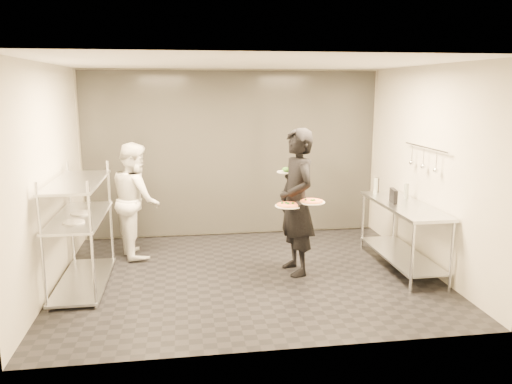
{
  "coord_description": "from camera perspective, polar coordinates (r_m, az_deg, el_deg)",
  "views": [
    {
      "loc": [
        -0.84,
        -6.34,
        2.49
      ],
      "look_at": [
        0.14,
        0.24,
        1.1
      ],
      "focal_mm": 35.0,
      "sensor_mm": 36.0,
      "label": 1
    }
  ],
  "objects": [
    {
      "name": "utensil_rail",
      "position": [
        7.2,
        18.67,
        3.64
      ],
      "size": [
        0.07,
        1.2,
        0.31
      ],
      "color": "silver",
      "rests_on": "room_shell"
    },
    {
      "name": "pizza_plate_near",
      "position": [
        6.46,
        3.76,
        -1.5
      ],
      "size": [
        0.36,
        0.36,
        0.05
      ],
      "color": "silver",
      "rests_on": "waiter"
    },
    {
      "name": "waiter",
      "position": [
        6.72,
        4.66,
        -1.16
      ],
      "size": [
        0.6,
        0.8,
        1.98
      ],
      "primitive_type": "imported",
      "rotation": [
        0.0,
        0.0,
        -1.38
      ],
      "color": "black",
      "rests_on": "ground"
    },
    {
      "name": "bottle_clear",
      "position": [
        7.52,
        16.8,
        0.09
      ],
      "size": [
        0.07,
        0.07,
        0.22
      ],
      "primitive_type": "cylinder",
      "color": "gray",
      "rests_on": "prep_counter"
    },
    {
      "name": "pizza_plate_far",
      "position": [
        6.53,
        6.39,
        -1.08
      ],
      "size": [
        0.34,
        0.34,
        0.05
      ],
      "color": "silver",
      "rests_on": "waiter"
    },
    {
      "name": "pos_monitor",
      "position": [
        7.22,
        15.43,
        -0.42
      ],
      "size": [
        0.1,
        0.27,
        0.19
      ],
      "primitive_type": "cube",
      "rotation": [
        0.0,
        0.0,
        -0.17
      ],
      "color": "black",
      "rests_on": "prep_counter"
    },
    {
      "name": "bottle_green",
      "position": [
        7.74,
        13.52,
        0.66
      ],
      "size": [
        0.07,
        0.07,
        0.24
      ],
      "primitive_type": "cylinder",
      "color": "gray",
      "rests_on": "prep_counter"
    },
    {
      "name": "bottle_dark",
      "position": [
        7.86,
        13.64,
        0.77
      ],
      "size": [
        0.07,
        0.07,
        0.22
      ],
      "primitive_type": "cylinder",
      "color": "black",
      "rests_on": "prep_counter"
    },
    {
      "name": "salad_plate",
      "position": [
        6.87,
        3.5,
        2.47
      ],
      "size": [
        0.27,
        0.27,
        0.07
      ],
      "color": "silver",
      "rests_on": "waiter"
    },
    {
      "name": "pass_rack",
      "position": [
        6.7,
        -19.46,
        -3.79
      ],
      "size": [
        0.6,
        1.6,
        1.5
      ],
      "color": "silver",
      "rests_on": "ground"
    },
    {
      "name": "room_shell",
      "position": [
        7.65,
        -2.06,
        3.59
      ],
      "size": [
        5.0,
        4.0,
        2.8
      ],
      "color": "black",
      "rests_on": "ground"
    },
    {
      "name": "chef",
      "position": [
        7.65,
        -13.57,
        -0.85
      ],
      "size": [
        0.85,
        0.98,
        1.72
      ],
      "primitive_type": "imported",
      "rotation": [
        0.0,
        0.0,
        1.85
      ],
      "color": "white",
      "rests_on": "ground"
    },
    {
      "name": "prep_counter",
      "position": [
        7.27,
        16.45,
        -3.57
      ],
      "size": [
        0.6,
        1.8,
        0.92
      ],
      "color": "silver",
      "rests_on": "ground"
    }
  ]
}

